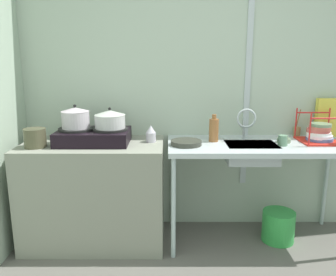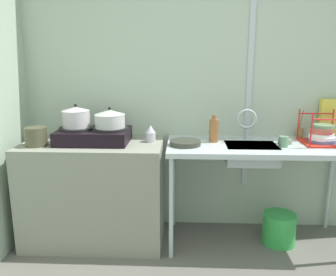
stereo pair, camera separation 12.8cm
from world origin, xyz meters
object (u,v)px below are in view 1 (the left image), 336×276
Objects in this scene: dish_rack at (318,134)px; bucket_on_floor at (278,226)px; pot_on_left_burner at (75,118)px; sink_basin at (250,153)px; cereal_box at (326,117)px; percolator at (150,134)px; frying_pan at (186,143)px; stove at (93,136)px; pot_on_right_burner at (109,119)px; faucet at (245,120)px; bottle_by_sink at (213,130)px; utensil_jar at (296,131)px; cup_by_rack at (282,140)px; small_bowl_on_drainboard at (283,140)px; pot_beside_stove at (34,138)px.

dish_rack is 0.85m from bucket_on_floor.
sink_basin is (1.41, -0.03, -0.28)m from pot_on_left_burner.
bucket_on_floor is (-0.45, -0.29, -0.89)m from cereal_box.
dish_rack reaches higher than sink_basin.
pot_on_left_burner is 1.60× the size of percolator.
pot_on_left_burner is 2.16m from cereal_box.
frying_pan is (-0.53, -0.03, 0.09)m from sink_basin.
stove is at bearing -174.04° from percolator.
sink_basin is at bearing -1.32° from pot_on_right_burner.
dish_rack reaches higher than frying_pan.
faucet is 1.20× the size of bottle_by_sink.
sink_basin is at bearing -148.08° from utensil_jar.
cup_by_rack is 0.77m from bucket_on_floor.
pot_on_left_burner reaches higher than utensil_jar.
dish_rack is at bearing 5.78° from frying_pan.
pot_on_right_burner is at bearing -178.25° from dish_rack.
utensil_jar reaches higher than stove.
pot_on_left_burner is 1.70m from small_bowl_on_drainboard.
faucet is 0.96m from bucket_on_floor.
cup_by_rack is (1.37, -0.08, -0.16)m from pot_on_right_burner.
pot_beside_stove is at bearing -169.68° from utensil_jar.
bottle_by_sink is (-0.27, -0.02, -0.08)m from faucet.
sink_basin is at bearing -159.37° from cereal_box.
pot_on_left_burner is at bearing -176.47° from bottle_by_sink.
utensil_jar is (1.89, 0.27, -0.16)m from pot_on_left_burner.
utensil_jar reaches higher than bottle_by_sink.
frying_pan is (0.29, -0.11, -0.05)m from percolator.
pot_beside_stove is at bearing -176.61° from frying_pan.
utensil_jar is at bearing 18.09° from frying_pan.
sink_basin is (0.81, -0.07, -0.14)m from percolator.
dish_rack reaches higher than utensil_jar.
sink_basin is (1.70, 0.10, -0.15)m from pot_beside_stove.
frying_pan is at bearing -151.27° from bottle_by_sink.
small_bowl_on_drainboard is at bearing 1.00° from pot_on_left_burner.
pot_on_right_burner is 1.77× the size of percolator.
dish_rack is at bearing 1.62° from stove.
stove is 0.20m from pot_on_left_burner.
percolator is at bearing 174.78° from sink_basin.
percolator is 0.80m from faucet.
frying_pan is 1.11m from dish_rack.
bottle_by_sink is (0.85, 0.07, -0.10)m from pot_on_right_burner.
percolator is 0.51× the size of bucket_on_floor.
utensil_jar is at bearing 19.38° from faucet.
stove is at bearing -171.32° from utensil_jar.
dish_rack is (0.60, -0.04, -0.11)m from faucet.
bottle_by_sink is 1.00m from bucket_on_floor.
stove reaches higher than bucket_on_floor.
cup_by_rack is at bearing -159.35° from dish_rack.
cereal_box is at bearing 35.10° from cup_by_rack.
percolator is 0.57× the size of utensil_jar.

